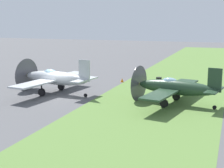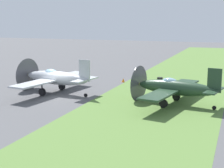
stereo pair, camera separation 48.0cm
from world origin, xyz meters
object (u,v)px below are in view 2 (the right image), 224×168
at_px(airplane_wingman, 174,88).
at_px(runway_marker_cone, 123,80).
at_px(fuel_drum, 160,81).
at_px(supply_crate, 71,77).
at_px(airplane_lead, 55,78).

height_order(airplane_wingman, runway_marker_cone, airplane_wingman).
bearing_deg(fuel_drum, runway_marker_cone, 81.92).
distance_m(fuel_drum, supply_crate, 10.34).
bearing_deg(supply_crate, airplane_lead, -165.19).
relative_size(fuel_drum, supply_crate, 1.00).
bearing_deg(runway_marker_cone, fuel_drum, -98.08).
xyz_separation_m(supply_crate, runway_marker_cone, (0.92, -6.05, -0.10)).
relative_size(airplane_wingman, supply_crate, 10.72).
xyz_separation_m(airplane_lead, runway_marker_cone, (7.74, -4.24, -1.27)).
distance_m(airplane_wingman, fuel_drum, 8.20).
distance_m(airplane_lead, fuel_drum, 11.17).
height_order(supply_crate, runway_marker_cone, supply_crate).
bearing_deg(airplane_lead, runway_marker_cone, -20.20).
height_order(airplane_lead, supply_crate, airplane_lead).
bearing_deg(airplane_lead, supply_crate, 23.36).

